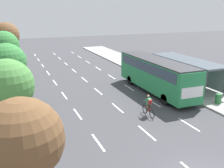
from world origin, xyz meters
name	(u,v)px	position (x,y,z in m)	size (l,w,h in m)	color
median_strip	(10,88)	(-8.30, 20.00, 0.06)	(2.60, 52.00, 0.12)	brown
sidewalk_right	(155,73)	(9.25, 20.00, 0.07)	(4.50, 52.00, 0.15)	#9E9E99
lane_divider_left	(59,88)	(-3.50, 18.20, 0.00)	(0.14, 47.41, 0.01)	white
lane_divider_center	(91,85)	(0.00, 18.20, 0.00)	(0.14, 47.41, 0.01)	white
lane_divider_right	(120,82)	(3.50, 18.20, 0.00)	(0.14, 47.41, 0.01)	white
bus_shelter	(189,70)	(9.53, 13.70, 1.87)	(2.90, 9.47, 2.86)	gray
bus	(156,72)	(5.25, 13.33, 2.07)	(2.54, 11.29, 3.37)	#28844C
cyclist	(149,106)	(1.58, 8.26, 0.79)	(0.46, 1.82, 1.71)	black
median_tree_nearest	(22,140)	(-8.12, 0.06, 3.90)	(2.91, 2.91, 5.25)	brown
median_tree_second	(7,86)	(-8.44, 7.93, 3.69)	(3.22, 3.22, 5.20)	brown
median_tree_third	(7,62)	(-8.33, 15.80, 3.62)	(3.36, 3.36, 5.19)	brown
median_tree_fourth	(4,46)	(-8.46, 23.67, 4.08)	(3.37, 3.37, 5.65)	brown
median_tree_fifth	(6,35)	(-8.07, 31.54, 4.54)	(3.62, 3.62, 6.24)	brown
trash_bin	(218,99)	(8.45, 8.08, 0.57)	(0.52, 0.52, 0.85)	#286B38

